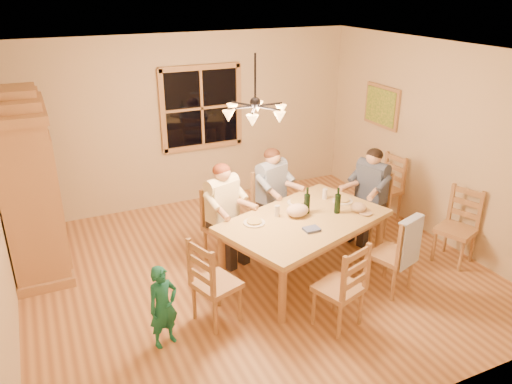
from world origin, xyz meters
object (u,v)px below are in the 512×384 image
adult_plaid_man (272,183)px  chair_far_right (272,218)px  child (163,306)px  chair_spare_back (383,199)px  armoire (30,190)px  wine_bottle_a (307,200)px  chair_near_right (390,266)px  adult_slate_man (371,183)px  chair_spare_front (454,240)px  adult_woman (223,201)px  dining_table (304,226)px  chair_near_left (338,300)px  chandelier (255,111)px  chair_end_right (368,218)px  wine_bottle_b (338,200)px  chair_end_left (217,296)px  chair_far_left (224,238)px

adult_plaid_man → chair_far_right: bearing=71.6°
child → chair_spare_back: chair_spare_back is taller
armoire → wine_bottle_a: bearing=-25.0°
chair_near_right → adult_slate_man: 1.39m
wine_bottle_a → chair_spare_front: size_ratio=0.33×
adult_woman → chair_spare_back: 2.74m
dining_table → child: 2.01m
chair_near_left → adult_woman: adult_woman is taller
chair_spare_back → child: bearing=104.5°
adult_slate_man → wine_bottle_a: (-1.19, -0.30, 0.08)m
chandelier → chair_end_right: size_ratio=0.78×
chandelier → chair_near_right: bearing=-37.7°
adult_plaid_man → chandelier: bearing=32.6°
dining_table → chair_far_right: 1.07m
chair_far_right → chair_near_right: bearing=93.4°
adult_woman → wine_bottle_b: adult_woman is taller
chair_far_right → chair_spare_back: same height
chandelier → dining_table: chandelier is taller
wine_bottle_a → armoire: bearing=155.0°
chair_near_left → chair_spare_front: same height
chandelier → chair_spare_back: (2.45, 0.62, -1.77)m
chair_near_left → adult_plaid_man: adult_plaid_man is taller
chair_end_right → wine_bottle_b: bearing=99.7°
adult_plaid_man → wine_bottle_b: 1.10m
dining_table → chair_end_left: bearing=-161.6°
chair_near_right → chair_end_left: same height
adult_plaid_man → armoire: bearing=-28.8°
adult_woman → wine_bottle_a: (0.87, -0.59, 0.08)m
chair_near_right → chair_end_left: bearing=153.4°
chair_near_left → wine_bottle_b: size_ratio=3.00×
chair_end_left → wine_bottle_b: (1.75, 0.41, 0.62)m
armoire → child: size_ratio=2.59×
armoire → chair_far_right: bearing=-10.4°
dining_table → chair_spare_back: bearing=24.8°
chair_near_left → chair_spare_back: bearing=24.2°
chair_end_right → chair_far_left: bearing=63.4°
chandelier → wine_bottle_a: chandelier is taller
armoire → adult_slate_man: (4.25, -1.13, -0.22)m
chair_spare_back → chandelier: bearing=97.9°
wine_bottle_a → chair_far_right: bearing=92.6°
chair_far_right → child: size_ratio=1.12×
dining_table → adult_woman: 1.07m
dining_table → adult_slate_man: bearing=18.4°
chair_far_left → adult_slate_man: 2.16m
chair_spare_front → chair_end_left: bearing=66.5°
chandelier → chair_far_right: size_ratio=0.78×
chair_spare_front → chair_far_right: bearing=28.4°
chair_far_left → child: bearing=30.1°
chair_far_right → adult_slate_man: size_ratio=1.13×
chandelier → chair_near_right: (1.29, -1.00, -1.77)m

